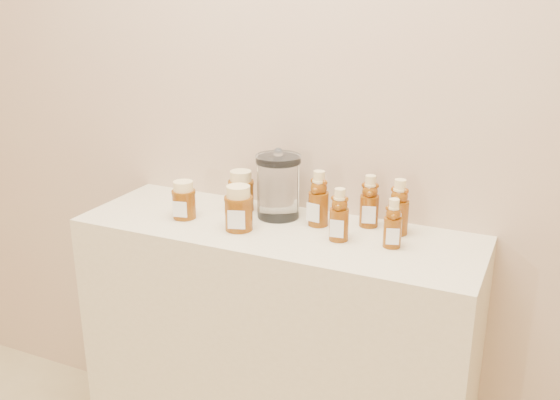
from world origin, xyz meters
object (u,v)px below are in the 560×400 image
at_px(bear_bottle_back_left, 319,195).
at_px(honey_jar_left, 184,200).
at_px(bear_bottle_front_left, 339,211).
at_px(glass_canister, 278,184).
at_px(display_table, 276,360).

relative_size(bear_bottle_back_left, honey_jar_left, 1.62).
xyz_separation_m(bear_bottle_front_left, honey_jar_left, (-0.49, -0.03, -0.03)).
bearing_deg(honey_jar_left, bear_bottle_front_left, -8.52).
bearing_deg(glass_canister, display_table, -69.44).
bearing_deg(bear_bottle_back_left, bear_bottle_front_left, -32.63).
xyz_separation_m(honey_jar_left, glass_canister, (0.26, 0.13, 0.05)).
bearing_deg(display_table, bear_bottle_back_left, 36.12).
distance_m(display_table, glass_canister, 0.56).
relative_size(display_table, bear_bottle_back_left, 6.38).
relative_size(display_table, bear_bottle_front_left, 7.07).
bearing_deg(display_table, glass_canister, 110.56).
relative_size(bear_bottle_front_left, honey_jar_left, 1.46).
bearing_deg(honey_jar_left, glass_canister, 14.73).
relative_size(bear_bottle_back_left, glass_canister, 0.89).
xyz_separation_m(display_table, honey_jar_left, (-0.29, -0.04, 0.51)).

